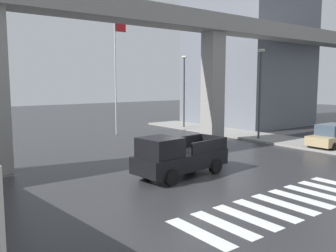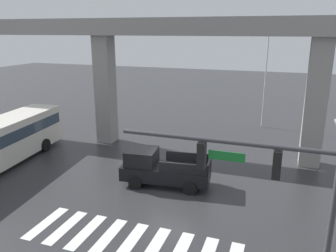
{
  "view_description": "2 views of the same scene",
  "coord_description": "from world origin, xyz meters",
  "px_view_note": "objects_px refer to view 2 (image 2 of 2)",
  "views": [
    {
      "loc": [
        -11.64,
        -12.95,
        4.66
      ],
      "look_at": [
        0.27,
        2.68,
        2.26
      ],
      "focal_mm": 38.54,
      "sensor_mm": 36.0,
      "label": 1
    },
    {
      "loc": [
        5.62,
        -16.31,
        8.77
      ],
      "look_at": [
        -1.09,
        2.94,
        2.91
      ],
      "focal_mm": 35.87,
      "sensor_mm": 36.0,
      "label": 2
    }
  ],
  "objects_px": {
    "flagpole": "(268,65)",
    "city_bus": "(1,140)",
    "traffic_signal_mast": "(271,186)",
    "pickup_truck": "(161,169)"
  },
  "relations": [
    {
      "from": "traffic_signal_mast",
      "to": "flagpole",
      "type": "bearing_deg",
      "value": 93.78
    },
    {
      "from": "pickup_truck",
      "to": "traffic_signal_mast",
      "type": "relative_size",
      "value": 0.81
    },
    {
      "from": "city_bus",
      "to": "traffic_signal_mast",
      "type": "xyz_separation_m",
      "value": [
        17.31,
        -6.85,
        2.67
      ]
    },
    {
      "from": "pickup_truck",
      "to": "city_bus",
      "type": "height_order",
      "value": "city_bus"
    },
    {
      "from": "city_bus",
      "to": "flagpole",
      "type": "height_order",
      "value": "flagpole"
    },
    {
      "from": "flagpole",
      "to": "pickup_truck",
      "type": "bearing_deg",
      "value": -108.3
    },
    {
      "from": "city_bus",
      "to": "flagpole",
      "type": "bearing_deg",
      "value": 43.79
    },
    {
      "from": "traffic_signal_mast",
      "to": "pickup_truck",
      "type": "bearing_deg",
      "value": 129.62
    },
    {
      "from": "flagpole",
      "to": "city_bus",
      "type": "bearing_deg",
      "value": -136.21
    },
    {
      "from": "flagpole",
      "to": "traffic_signal_mast",
      "type": "bearing_deg",
      "value": -86.22
    }
  ]
}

